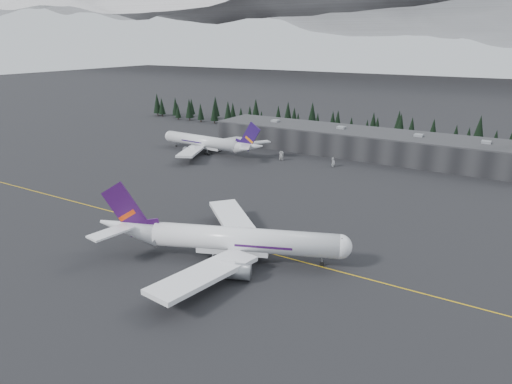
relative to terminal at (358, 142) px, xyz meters
The scene contains 9 objects.
ground 125.16m from the terminal, 90.00° to the right, with size 1400.00×1400.00×0.00m, color black.
taxiline 127.16m from the terminal, 90.00° to the right, with size 400.00×0.40×0.02m, color gold.
terminal is the anchor object (origin of this frame).
treeline 37.02m from the terminal, 90.00° to the left, with size 360.00×20.00×15.00m, color black.
mountain_ridge 875.02m from the terminal, 90.00° to the left, with size 4400.00×900.00×420.00m, color white, non-canonical shape.
jet_main 136.65m from the terminal, 86.61° to the right, with size 68.81×61.40×20.99m.
jet_parked 78.22m from the terminal, 150.67° to the right, with size 66.00×60.81×19.40m.
gse_vehicle_a 43.68m from the terminal, 130.77° to the right, with size 2.23×4.84×1.35m, color #BABBBC.
gse_vehicle_b 31.39m from the terminal, 92.73° to the right, with size 1.87×4.64×1.58m, color silver.
Camera 1 is at (74.90, -104.90, 58.18)m, focal length 32.00 mm.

